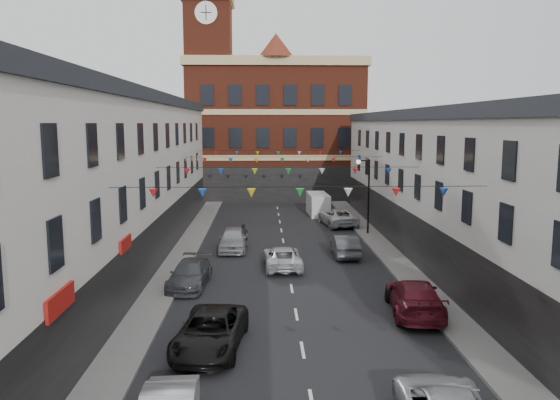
{
  "coord_description": "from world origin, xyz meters",
  "views": [
    {
      "loc": [
        -1.54,
        -28.24,
        8.8
      ],
      "look_at": [
        -0.39,
        7.37,
        3.76
      ],
      "focal_mm": 35.0,
      "sensor_mm": 36.0,
      "label": 1
    }
  ],
  "objects": [
    {
      "name": "car_right_f",
      "position": [
        4.97,
        18.11,
        0.76
      ],
      "size": [
        3.22,
        5.72,
        1.51
      ],
      "primitive_type": "imported",
      "rotation": [
        0.0,
        0.0,
        3.28
      ],
      "color": "silver",
      "rests_on": "ground"
    },
    {
      "name": "white_van",
      "position": [
        3.8,
        23.64,
        1.03
      ],
      "size": [
        1.97,
        4.73,
        2.06
      ],
      "primitive_type": "cube",
      "rotation": [
        0.0,
        0.0,
        0.04
      ],
      "color": "silver",
      "rests_on": "ground"
    },
    {
      "name": "distant_hill",
      "position": [
        -4.0,
        62.0,
        5.0
      ],
      "size": [
        40.0,
        14.0,
        10.0
      ],
      "primitive_type": "cube",
      "color": "#274620",
      "rests_on": "ground"
    },
    {
      "name": "street_lamp",
      "position": [
        6.55,
        14.0,
        3.9
      ],
      "size": [
        1.1,
        0.36,
        6.0
      ],
      "color": "black",
      "rests_on": "ground"
    },
    {
      "name": "car_left_e",
      "position": [
        -3.6,
        9.01,
        0.8
      ],
      "size": [
        2.02,
        4.75,
        1.6
      ],
      "primitive_type": "imported",
      "rotation": [
        0.0,
        0.0,
        -0.03
      ],
      "color": "#93969B",
      "rests_on": "ground"
    },
    {
      "name": "ground",
      "position": [
        0.0,
        0.0,
        0.0
      ],
      "size": [
        160.0,
        160.0,
        0.0
      ],
      "primitive_type": "plane",
      "color": "black",
      "rests_on": "ground"
    },
    {
      "name": "pavement_right",
      "position": [
        6.9,
        2.0,
        0.07
      ],
      "size": [
        1.8,
        64.0,
        0.15
      ],
      "primitive_type": "cube",
      "color": "#605E5B",
      "rests_on": "ground"
    },
    {
      "name": "clock_tower",
      "position": [
        -7.5,
        35.0,
        14.93
      ],
      "size": [
        5.6,
        5.6,
        30.0
      ],
      "color": "maroon",
      "rests_on": "ground"
    },
    {
      "name": "pavement_left",
      "position": [
        -6.9,
        2.0,
        0.07
      ],
      "size": [
        1.8,
        64.0,
        0.15
      ],
      "primitive_type": "cube",
      "color": "#605E5B",
      "rests_on": "ground"
    },
    {
      "name": "terrace_right",
      "position": [
        11.78,
        1.0,
        4.85
      ],
      "size": [
        8.4,
        56.0,
        9.7
      ],
      "color": "beige",
      "rests_on": "ground"
    },
    {
      "name": "civic_building",
      "position": [
        0.0,
        37.95,
        8.14
      ],
      "size": [
        20.6,
        13.3,
        18.5
      ],
      "color": "maroon",
      "rests_on": "ground"
    },
    {
      "name": "pedestrian",
      "position": [
        -2.89,
        9.81,
        0.86
      ],
      "size": [
        0.68,
        0.51,
        1.72
      ],
      "primitive_type": "imported",
      "rotation": [
        0.0,
        0.0,
        -0.16
      ],
      "color": "black",
      "rests_on": "ground"
    },
    {
      "name": "car_left_c",
      "position": [
        -3.6,
        -7.81,
        0.73
      ],
      "size": [
        2.99,
        5.49,
        1.46
      ],
      "primitive_type": "imported",
      "rotation": [
        0.0,
        0.0,
        -0.11
      ],
      "color": "black",
      "rests_on": "ground"
    },
    {
      "name": "car_right_d",
      "position": [
        5.38,
        -3.84,
        0.74
      ],
      "size": [
        1.75,
        4.33,
        1.47
      ],
      "primitive_type": "imported",
      "rotation": [
        0.0,
        0.0,
        3.14
      ],
      "color": "black",
      "rests_on": "ground"
    },
    {
      "name": "car_right_e",
      "position": [
        3.91,
        7.16,
        0.74
      ],
      "size": [
        1.58,
        4.48,
        1.47
      ],
      "primitive_type": "imported",
      "rotation": [
        0.0,
        0.0,
        3.14
      ],
      "color": "#414347",
      "rests_on": "ground"
    },
    {
      "name": "moving_car",
      "position": [
        -0.34,
        4.23,
        0.66
      ],
      "size": [
        2.39,
        4.86,
        1.33
      ],
      "primitive_type": "imported",
      "rotation": [
        0.0,
        0.0,
        3.18
      ],
      "color": "silver",
      "rests_on": "ground"
    },
    {
      "name": "car_right_c",
      "position": [
        5.5,
        -4.07,
        0.8
      ],
      "size": [
        2.83,
        5.7,
        1.59
      ],
      "primitive_type": "imported",
      "rotation": [
        0.0,
        0.0,
        3.03
      ],
      "color": "#5C121E",
      "rests_on": "ground"
    },
    {
      "name": "car_left_d",
      "position": [
        -5.5,
        0.55,
        0.69
      ],
      "size": [
        2.27,
        4.88,
        1.38
      ],
      "primitive_type": "imported",
      "rotation": [
        0.0,
        0.0,
        -0.07
      ],
      "color": "#3E4145",
      "rests_on": "ground"
    },
    {
      "name": "terrace_left",
      "position": [
        -11.78,
        1.0,
        5.35
      ],
      "size": [
        8.4,
        56.0,
        10.7
      ],
      "color": "silver",
      "rests_on": "ground"
    }
  ]
}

